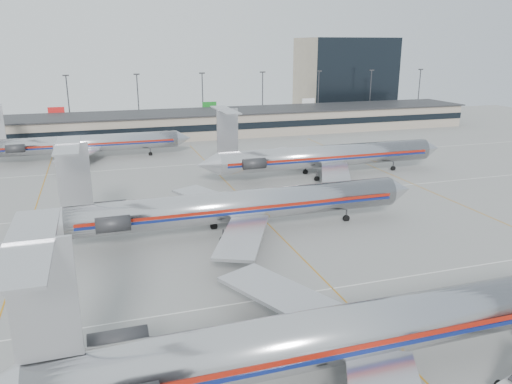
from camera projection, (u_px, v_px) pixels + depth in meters
name	position (u px, v px, depth m)	size (l,w,h in m)	color
ground	(389.00, 345.00, 39.37)	(260.00, 260.00, 0.00)	gray
apron_markings	(332.00, 288.00, 48.50)	(160.00, 0.15, 0.02)	silver
terminal	(180.00, 124.00, 127.91)	(162.00, 17.00, 6.25)	gray
light_mast_row	(171.00, 98.00, 139.18)	(163.60, 0.40, 15.28)	#38383D
distant_building	(344.00, 76.00, 170.86)	(30.00, 20.00, 25.00)	tan
jet_foreground	(346.00, 332.00, 34.24)	(50.05, 29.47, 13.10)	#B9B9BE
jet_second_row	(234.00, 206.00, 61.49)	(48.61, 28.62, 12.72)	#B9B9BE
jet_third_row	(323.00, 156.00, 88.71)	(47.16, 29.01, 12.90)	#B9B9BE
jet_back_row	(84.00, 143.00, 101.87)	(42.69, 26.26, 11.67)	#B9B9BE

